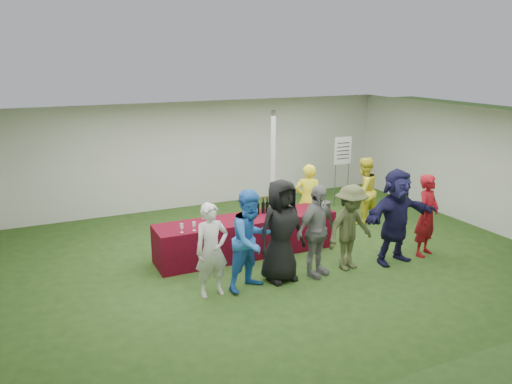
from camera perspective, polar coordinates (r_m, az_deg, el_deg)
name	(u,v)px	position (r m, az deg, el deg)	size (l,w,h in m)	color
ground	(277,257)	(9.82, 2.41, -7.42)	(60.00, 60.00, 0.00)	#284719
tent	(273,174)	(10.64, 1.94, 2.03)	(10.00, 10.00, 10.00)	white
serving_table	(247,236)	(9.82, -1.06, -5.06)	(3.60, 0.80, 0.75)	maroon
wine_bottles	(269,207)	(10.00, 1.52, -1.68)	(0.62, 0.11, 0.32)	black
wine_glasses	(232,219)	(9.27, -2.79, -3.13)	(2.74, 0.11, 0.16)	silver
water_bottle	(250,211)	(9.77, -0.69, -2.19)	(0.07, 0.07, 0.23)	silver
bar_towel	(317,206)	(10.45, 6.94, -1.64)	(0.25, 0.18, 0.03)	white
dump_bucket	(325,206)	(10.23, 7.87, -1.62)	(0.24, 0.24, 0.18)	slate
wine_list_sign	(343,156)	(12.99, 9.87, 4.10)	(0.50, 0.03, 1.80)	slate
staff_pourer	(308,200)	(10.81, 5.94, -0.90)	(0.58, 0.38, 1.58)	yellow
staff_back	(363,191)	(11.79, 12.17, 0.15)	(0.76, 0.59, 1.56)	yellow
customer_0	(212,250)	(8.09, -5.09, -6.63)	(0.57, 0.37, 1.56)	silver
customer_1	(251,240)	(8.25, -0.55, -5.51)	(0.84, 0.65, 1.72)	blue
customer_2	(281,231)	(8.56, 2.89, -4.44)	(0.88, 0.57, 1.81)	black
customer_3	(316,231)	(8.82, 6.92, -4.44)	(0.97, 0.41, 1.66)	gray
customer_4	(350,228)	(9.18, 10.71, -4.02)	(1.03, 0.59, 1.59)	#464D2A
customer_5	(396,216)	(9.64, 15.70, -2.71)	(1.68, 0.54, 1.81)	#18173D
customer_6	(427,215)	(10.20, 18.97, -2.55)	(0.59, 0.39, 1.62)	maroon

